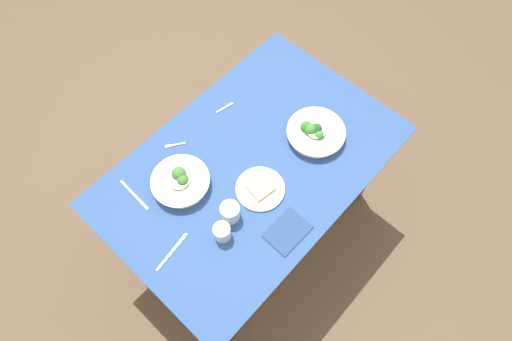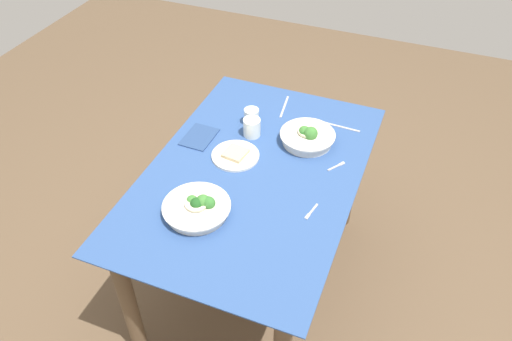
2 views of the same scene
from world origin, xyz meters
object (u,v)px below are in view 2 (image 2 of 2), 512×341
(water_glass_side, at_px, (251,117))
(table_knife_left, at_px, (284,107))
(broccoli_bowl_far, at_px, (198,208))
(fork_by_far_bowl, at_px, (337,166))
(bread_side_plate, at_px, (235,155))
(napkin_folded_upper, at_px, (199,137))
(table_knife_right, at_px, (341,127))
(fork_by_near_bowl, at_px, (311,212))
(broccoli_bowl_near, at_px, (307,137))
(water_glass_center, at_px, (252,127))

(water_glass_side, distance_m, table_knife_left, 0.22)
(broccoli_bowl_far, xyz_separation_m, fork_by_far_bowl, (0.48, -0.44, -0.03))
(bread_side_plate, relative_size, table_knife_left, 1.13)
(napkin_folded_upper, bearing_deg, table_knife_right, -61.62)
(fork_by_near_bowl, height_order, table_knife_left, same)
(broccoli_bowl_near, height_order, fork_by_near_bowl, broccoli_bowl_near)
(water_glass_side, distance_m, fork_by_near_bowl, 0.65)
(broccoli_bowl_near, relative_size, water_glass_side, 3.17)
(napkin_folded_upper, bearing_deg, water_glass_side, -44.09)
(fork_by_far_bowl, relative_size, napkin_folded_upper, 0.46)
(water_glass_center, distance_m, table_knife_right, 0.44)
(water_glass_side, height_order, table_knife_left, water_glass_side)
(broccoli_bowl_near, xyz_separation_m, napkin_folded_upper, (-0.15, 0.48, -0.03))
(water_glass_side, bearing_deg, fork_by_far_bowl, -108.53)
(broccoli_bowl_far, height_order, table_knife_right, broccoli_bowl_far)
(broccoli_bowl_near, distance_m, table_knife_right, 0.21)
(broccoli_bowl_near, bearing_deg, fork_by_near_bowl, -160.76)
(table_knife_left, bearing_deg, fork_by_near_bowl, -160.16)
(water_glass_side, bearing_deg, fork_by_near_bowl, -136.50)
(broccoli_bowl_near, bearing_deg, bread_side_plate, 128.76)
(water_glass_center, xyz_separation_m, napkin_folded_upper, (-0.11, 0.22, -0.04))
(table_knife_right, xyz_separation_m, napkin_folded_upper, (-0.32, 0.60, 0.00))
(fork_by_near_bowl, bearing_deg, broccoli_bowl_far, -56.10)
(fork_by_near_bowl, bearing_deg, table_knife_left, -140.45)
(broccoli_bowl_far, relative_size, water_glass_side, 3.37)
(fork_by_near_bowl, height_order, table_knife_right, same)
(table_knife_right, bearing_deg, fork_by_near_bowl, 95.46)
(table_knife_right, distance_m, napkin_folded_upper, 0.68)
(water_glass_center, height_order, fork_by_far_bowl, water_glass_center)
(broccoli_bowl_near, xyz_separation_m, water_glass_side, (0.04, 0.30, 0.01))
(broccoli_bowl_far, distance_m, water_glass_center, 0.55)
(broccoli_bowl_far, distance_m, napkin_folded_upper, 0.49)
(table_knife_right, height_order, napkin_folded_upper, napkin_folded_upper)
(broccoli_bowl_far, bearing_deg, napkin_folded_upper, 25.84)
(water_glass_center, bearing_deg, bread_side_plate, 177.10)
(bread_side_plate, height_order, napkin_folded_upper, bread_side_plate)
(table_knife_left, distance_m, table_knife_right, 0.32)
(bread_side_plate, bearing_deg, table_knife_right, -44.61)
(fork_by_near_bowl, bearing_deg, table_knife_right, -164.72)
(water_glass_center, bearing_deg, water_glass_side, 22.97)
(table_knife_right, bearing_deg, broccoli_bowl_near, 58.77)
(fork_by_far_bowl, xyz_separation_m, napkin_folded_upper, (-0.04, 0.66, 0.00))
(table_knife_left, bearing_deg, broccoli_bowl_near, -148.12)
(broccoli_bowl_near, height_order, napkin_folded_upper, broccoli_bowl_near)
(water_glass_side, relative_size, table_knife_left, 0.42)
(table_knife_right, bearing_deg, napkin_folded_upper, 30.75)
(table_knife_right, bearing_deg, water_glass_center, 32.00)
(bread_side_plate, height_order, fork_by_far_bowl, bread_side_plate)
(water_glass_center, distance_m, fork_by_near_bowl, 0.56)
(broccoli_bowl_near, bearing_deg, water_glass_side, 81.55)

